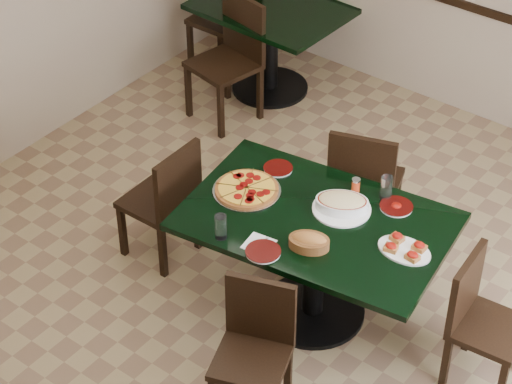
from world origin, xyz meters
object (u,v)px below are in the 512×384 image
Objects in this scene: chair_near at (255,342)px; pepperoni_pizza at (247,189)px; bread_basket at (309,241)px; back_chair_near at (233,52)px; main_table at (315,243)px; lasagna_casserole at (342,203)px; back_table at (271,32)px; back_chair_left at (232,13)px; chair_far at (364,181)px; chair_left at (167,197)px; bruschetta_platter at (405,248)px; chair_right at (479,315)px.

pepperoni_pizza is at bearing 110.54° from chair_near.
back_chair_near is at bearing 114.18° from bread_basket.
lasagna_casserole is (0.07, 0.16, 0.23)m from main_table.
back_table is at bearing 107.02° from bread_basket.
chair_far is at bearing 59.09° from back_chair_left.
main_table is 1.88× the size of chair_left.
chair_near is at bearing -37.87° from back_chair_near.
bruschetta_platter reaches higher than pepperoni_pizza.
chair_left is 0.89× the size of back_chair_near.
pepperoni_pizza is (-1.47, -0.19, 0.30)m from chair_right.
back_chair_left reaches higher than chair_far.
main_table is 5.98× the size of bread_basket.
back_chair_near reaches higher than pepperoni_pizza.
chair_right is 0.86× the size of back_chair_near.
chair_right is (0.86, 0.91, 0.00)m from chair_near.
back_chair_near is 2.54m from bread_basket.
chair_right is (1.13, -0.59, -0.05)m from chair_far.
back_table is at bearing 108.36° from lasagna_casserole.
back_table is 1.20× the size of back_chair_near.
chair_left is at bearing 28.00° from back_chair_left.
bruschetta_platter is at bearing 5.90° from pepperoni_pizza.
bread_basket is (-0.03, 0.53, 0.33)m from chair_near.
main_table is 1.98× the size of chair_near.
chair_right is at bearing 0.32° from main_table.
main_table is 2.90m from back_chair_left.
bruschetta_platter is at bearing -38.94° from lasagna_casserole.
lasagna_casserole reaches higher than chair_near.
back_chair_left is at bearing 144.25° from bruschetta_platter.
chair_far is 1.03m from bread_basket.
back_table is at bearing 140.12° from bruschetta_platter.
chair_right is at bearing -1.19° from bread_basket.
back_chair_left is at bearing -49.39° from chair_far.
back_chair_near is 3.09× the size of bruschetta_platter.
back_chair_left is at bearing 178.83° from back_table.
chair_right is 2.06m from chair_left.
back_chair_left reaches higher than back_chair_near.
lasagna_casserole reaches higher than bruschetta_platter.
bruschetta_platter is (0.54, 0.06, 0.21)m from main_table.
chair_near is at bearing -52.80° from back_table.
chair_far is 0.94× the size of back_chair_near.
back_table is 1.41× the size of chair_near.
chair_near is at bearing -87.68° from main_table.
main_table is at bearing 96.50° from chair_left.
chair_far is at bearing 132.96° from chair_left.
bread_basket is (0.11, -0.23, 0.22)m from main_table.
chair_near is at bearing -110.40° from bread_basket.
chair_left is 1.63m from bruschetta_platter.
bruschetta_platter is at bearing -19.73° from back_chair_near.
bread_basket reaches higher than lasagna_casserole.
pepperoni_pizza is (-0.61, 0.72, 0.31)m from chair_near.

